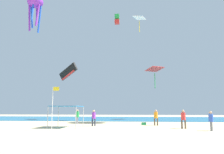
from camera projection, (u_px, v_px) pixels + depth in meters
ground at (94, 131)px, 19.90m from camera, size 110.00×110.00×0.10m
ocean_strip at (118, 119)px, 45.07m from camera, size 110.00×22.03×0.03m
canopy_tent at (67, 107)px, 23.44m from camera, size 2.90×3.11×2.21m
person_near_tent at (156, 116)px, 26.12m from camera, size 0.48×0.43×1.82m
person_leftmost at (94, 117)px, 25.30m from camera, size 0.47×0.43×1.79m
person_central at (211, 119)px, 19.77m from camera, size 0.41×0.45×1.71m
person_rightmost at (77, 115)px, 29.19m from camera, size 0.44×0.49×1.84m
person_far_shore at (183, 118)px, 21.91m from camera, size 0.49×0.43×1.82m
banner_flag at (53, 104)px, 20.51m from camera, size 0.61×0.06×3.92m
cooler_box at (144, 124)px, 26.80m from camera, size 0.57×0.37×0.35m
kite_diamond_white at (139, 19)px, 38.52m from camera, size 2.44×2.46×2.75m
kite_octopus_purple at (35, 4)px, 38.63m from camera, size 2.69×2.69×6.33m
kite_parafoil_black at (68, 72)px, 41.49m from camera, size 4.33×3.06×3.02m
kite_box_green at (117, 19)px, 44.75m from camera, size 0.95×0.93×1.94m
kite_diamond_red at (155, 70)px, 42.48m from camera, size 3.73×3.72×3.97m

